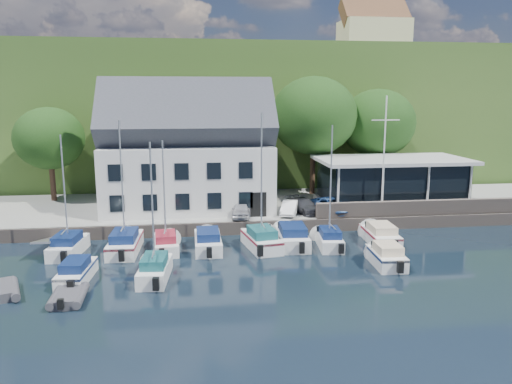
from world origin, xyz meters
TOP-DOWN VIEW (x-y plane):
  - ground at (0.00, 0.00)m, footprint 180.00×180.00m
  - quay at (0.00, 17.50)m, footprint 60.00×13.00m
  - quay_face at (0.00, 11.00)m, footprint 60.00×0.30m
  - hillside at (0.00, 62.00)m, footprint 160.00×75.00m
  - field_patch at (8.00, 70.00)m, footprint 50.00×30.00m
  - farmhouse at (22.00, 52.00)m, footprint 10.40×7.00m
  - harbor_building at (-7.00, 16.50)m, footprint 14.40×8.20m
  - club_pavilion at (11.00, 16.00)m, footprint 13.20×7.20m
  - seawall at (12.00, 11.40)m, footprint 18.00×0.50m
  - gangway at (-16.50, 9.00)m, footprint 1.20×6.00m
  - car_silver at (-2.88, 12.63)m, footprint 1.86×3.67m
  - car_white at (1.17, 12.96)m, footprint 2.23×3.61m
  - car_dgrey at (2.43, 13.50)m, footprint 2.91×4.34m
  - car_blue at (4.75, 13.17)m, footprint 2.65×4.10m
  - flagpole at (8.66, 12.12)m, footprint 2.30×0.20m
  - tree_0 at (-19.48, 21.24)m, footprint 6.28×6.28m
  - tree_1 at (-11.73, 22.70)m, footprint 7.22×7.22m
  - tree_2 at (-3.53, 22.28)m, footprint 7.52×7.52m
  - tree_3 at (5.06, 21.21)m, footprint 8.35×8.35m
  - tree_4 at (11.77, 21.90)m, footprint 7.49×7.49m
  - boat_r1_0 at (-15.14, 7.67)m, footprint 2.47×6.17m
  - boat_r1_1 at (-11.40, 7.74)m, footprint 2.35×7.01m
  - boat_r1_2 at (-8.62, 7.60)m, footprint 2.21×5.76m
  - boat_r1_3 at (-5.73, 7.61)m, footprint 2.00×6.54m
  - boat_r1_4 at (-1.99, 7.27)m, footprint 3.07×6.47m
  - boat_r1_5 at (0.30, 7.79)m, footprint 2.65×6.92m
  - boat_r1_6 at (2.86, 7.06)m, footprint 2.30×5.81m
  - boat_r1_7 at (6.83, 7.60)m, footprint 2.38×6.51m
  - boat_r2_0 at (-13.51, 2.50)m, footprint 2.05×5.82m
  - boat_r2_1 at (-9.02, 2.22)m, footprint 2.26×6.08m
  - boat_r2_4 at (5.37, 2.76)m, footprint 2.13×5.20m
  - dinghy_0 at (-17.10, 0.85)m, footprint 2.87×3.60m
  - dinghy_1 at (-13.30, -0.48)m, footprint 1.90×3.06m

SIDE VIEW (x-z plane):
  - ground at x=0.00m, z-range 0.00..0.00m
  - gangway at x=-16.50m, z-range -0.70..0.70m
  - dinghy_1 at x=-13.30m, z-range 0.00..0.70m
  - dinghy_0 at x=-17.10m, z-range 0.00..0.73m
  - quay at x=0.00m, z-range 0.00..1.00m
  - quay_face at x=0.00m, z-range 0.00..1.00m
  - boat_r2_0 at x=-13.51m, z-range 0.00..1.35m
  - boat_r1_7 at x=6.83m, z-range 0.00..1.43m
  - boat_r1_3 at x=-5.73m, z-range 0.00..1.44m
  - boat_r2_4 at x=5.37m, z-range 0.00..1.46m
  - boat_r1_5 at x=0.30m, z-range 0.00..1.55m
  - car_white at x=1.17m, z-range 1.00..2.12m
  - car_dgrey at x=2.43m, z-range 1.00..2.17m
  - car_silver at x=-2.88m, z-range 1.00..2.20m
  - seawall at x=12.00m, z-range 1.00..2.20m
  - car_blue at x=4.75m, z-range 1.00..2.31m
  - club_pavilion at x=11.00m, z-range 1.00..5.10m
  - boat_r1_2 at x=-8.62m, z-range 0.00..8.19m
  - boat_r1_6 at x=2.86m, z-range 0.00..8.35m
  - boat_r2_1 at x=-9.02m, z-range 0.00..8.99m
  - boat_r1_0 at x=-15.14m, z-range 0.00..9.09m
  - boat_r1_1 at x=-11.40m, z-range 0.00..9.41m
  - boat_r1_4 at x=-1.99m, z-range 0.00..9.54m
  - tree_0 at x=-19.48m, z-range 1.00..9.58m
  - harbor_building at x=-7.00m, z-range 1.00..9.70m
  - flagpole at x=8.66m, z-range 1.00..10.58m
  - tree_1 at x=-11.73m, z-range 1.00..10.87m
  - tree_4 at x=11.77m, z-range 1.00..11.23m
  - tree_2 at x=-3.53m, z-range 1.00..11.28m
  - tree_3 at x=5.06m, z-range 1.00..12.41m
  - hillside at x=0.00m, z-range 0.00..16.00m
  - field_patch at x=8.00m, z-range 16.00..16.30m
  - farmhouse at x=22.00m, z-range 16.00..24.20m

